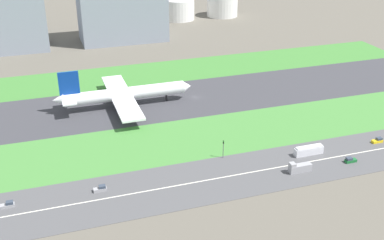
# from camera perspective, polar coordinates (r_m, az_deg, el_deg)

# --- Properties ---
(ground_plane) EXTENTS (800.00, 800.00, 0.00)m
(ground_plane) POSITION_cam_1_polar(r_m,az_deg,el_deg) (235.46, 0.36, 2.71)
(ground_plane) COLOR #5B564C
(runway) EXTENTS (280.00, 46.00, 0.10)m
(runway) POSITION_cam_1_polar(r_m,az_deg,el_deg) (235.44, 0.36, 2.72)
(runway) COLOR #38383D
(runway) RESTS_ON ground_plane
(grass_median_north) EXTENTS (280.00, 36.00, 0.10)m
(grass_median_north) POSITION_cam_1_polar(r_m,az_deg,el_deg) (272.04, -2.42, 5.85)
(grass_median_north) COLOR #3D7A33
(grass_median_north) RESTS_ON ground_plane
(grass_median_south) EXTENTS (280.00, 36.00, 0.10)m
(grass_median_south) POSITION_cam_1_polar(r_m,az_deg,el_deg) (200.54, 4.11, -1.54)
(grass_median_south) COLOR #427F38
(grass_median_south) RESTS_ON ground_plane
(highway) EXTENTS (280.00, 28.00, 0.10)m
(highway) POSITION_cam_1_polar(r_m,az_deg,el_deg) (175.14, 8.07, -6.00)
(highway) COLOR #4C4C4F
(highway) RESTS_ON ground_plane
(highway_centerline) EXTENTS (266.00, 0.50, 0.01)m
(highway_centerline) POSITION_cam_1_polar(r_m,az_deg,el_deg) (175.11, 8.07, -5.98)
(highway_centerline) COLOR silver
(highway_centerline) RESTS_ON highway
(airliner) EXTENTS (65.00, 56.00, 19.70)m
(airliner) POSITION_cam_1_polar(r_m,az_deg,el_deg) (225.02, -8.32, 3.05)
(airliner) COLOR white
(airliner) RESTS_ON runway
(car_2) EXTENTS (4.40, 1.80, 2.00)m
(car_2) POSITION_cam_1_polar(r_m,az_deg,el_deg) (165.05, -21.05, -9.40)
(car_2) COLOR #99999E
(car_2) RESTS_ON highway
(bus_0) EXTENTS (11.60, 2.50, 3.50)m
(bus_0) POSITION_cam_1_polar(r_m,az_deg,el_deg) (188.22, 13.72, -3.54)
(bus_0) COLOR silver
(bus_0) RESTS_ON highway
(car_5) EXTENTS (4.40, 1.80, 2.00)m
(car_5) POSITION_cam_1_polar(r_m,az_deg,el_deg) (164.85, -10.81, -8.03)
(car_5) COLOR #99999E
(car_5) RESTS_ON highway
(car_1) EXTENTS (4.40, 1.80, 2.00)m
(car_1) POSITION_cam_1_polar(r_m,az_deg,el_deg) (187.69, 18.31, -4.55)
(car_1) COLOR #19662D
(car_1) RESTS_ON highway
(truck_1) EXTENTS (8.40, 2.50, 4.00)m
(truck_1) POSITION_cam_1_polar(r_m,az_deg,el_deg) (176.29, 12.65, -5.57)
(truck_1) COLOR #99999E
(truck_1) RESTS_ON highway
(car_3) EXTENTS (4.40, 1.80, 2.00)m
(car_3) POSITION_cam_1_polar(r_m,az_deg,el_deg) (205.97, 21.21, -2.28)
(car_3) COLOR yellow
(car_3) RESTS_ON highway
(traffic_light) EXTENTS (0.36, 0.50, 7.20)m
(traffic_light) POSITION_cam_1_polar(r_m,az_deg,el_deg) (179.91, 3.74, -3.32)
(traffic_light) COLOR #4C4C51
(traffic_light) RESTS_ON highway
(terminal_building) EXTENTS (54.46, 29.88, 35.25)m
(terminal_building) POSITION_cam_1_polar(r_m,az_deg,el_deg) (328.75, -21.77, 10.71)
(terminal_building) COLOR gray
(terminal_building) RESTS_ON ground_plane
(hangar_building) EXTENTS (56.74, 31.06, 46.73)m
(hangar_building) POSITION_cam_1_polar(r_m,az_deg,el_deg) (331.79, -8.36, 13.34)
(hangar_building) COLOR gray
(hangar_building) RESTS_ON ground_plane
(fuel_tank_west) EXTENTS (24.80, 24.80, 17.44)m
(fuel_tank_west) POSITION_cam_1_polar(r_m,az_deg,el_deg) (380.71, -7.32, 12.66)
(fuel_tank_west) COLOR silver
(fuel_tank_west) RESTS_ON ground_plane
(fuel_tank_centre) EXTENTS (25.60, 25.60, 15.93)m
(fuel_tank_centre) POSITION_cam_1_polar(r_m,az_deg,el_deg) (389.85, -1.65, 13.03)
(fuel_tank_centre) COLOR silver
(fuel_tank_centre) RESTS_ON ground_plane
(fuel_tank_east) EXTENTS (24.85, 24.85, 15.52)m
(fuel_tank_east) POSITION_cam_1_polar(r_m,az_deg,el_deg) (402.06, 3.62, 13.33)
(fuel_tank_east) COLOR silver
(fuel_tank_east) RESTS_ON ground_plane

